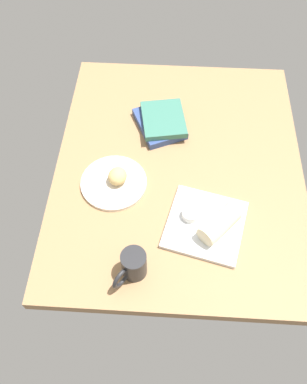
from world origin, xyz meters
TOP-DOWN VIEW (x-y plane):
  - dining_table at (0.00, 0.00)cm, footprint 110.00×90.00cm
  - round_plate at (10.24, -22.90)cm, footprint 23.36×23.36cm
  - scone_pastry at (9.77, -21.38)cm, footprint 8.96×8.60cm
  - square_plate at (25.28, 9.14)cm, footprint 29.66×29.66cm
  - sauce_cup at (22.90, 4.16)cm, footprint 5.82×5.82cm
  - breakfast_wrap at (27.18, 13.12)cm, footprint 14.97×14.54cm
  - book_stack at (-18.22, -7.47)cm, footprint 24.99×22.65cm
  - coffee_mug at (42.83, -13.04)cm, footprint 11.78×9.78cm

SIDE VIEW (x-z plane):
  - dining_table at x=0.00cm, z-range 0.00..4.00cm
  - round_plate at x=10.24cm, z-range 4.00..5.40cm
  - square_plate at x=25.28cm, z-range 4.00..5.60cm
  - book_stack at x=-18.22cm, z-range 3.97..9.19cm
  - sauce_cup at x=22.90cm, z-range 5.70..8.49cm
  - scone_pastry at x=9.77cm, z-range 5.40..10.80cm
  - breakfast_wrap at x=27.18cm, z-range 5.60..12.29cm
  - coffee_mug at x=42.83cm, z-range 4.11..14.53cm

